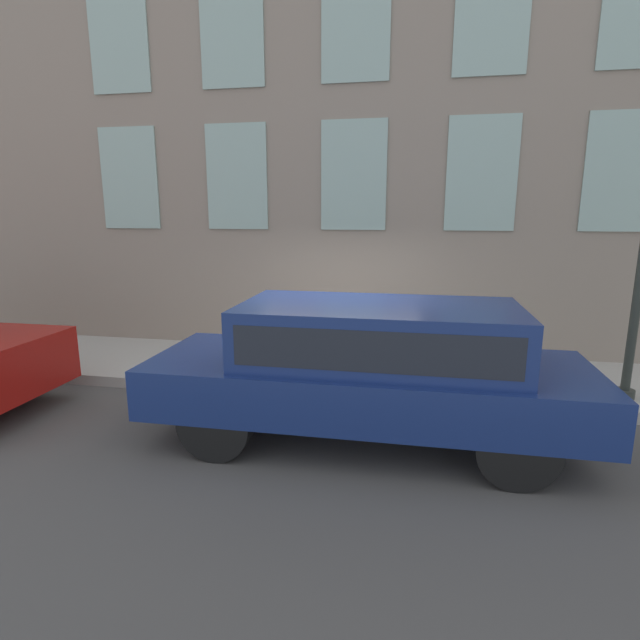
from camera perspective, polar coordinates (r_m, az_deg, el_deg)
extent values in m
plane|color=#514F4C|center=(7.39, 1.23, -9.46)|extent=(80.00, 80.00, 0.00)
cube|color=#B2ADA3|center=(8.45, 2.57, -6.01)|extent=(2.36, 60.00, 0.17)
cube|color=gray|center=(9.84, 4.24, 30.59)|extent=(0.30, 40.00, 11.66)
cube|color=#9EBCB2|center=(9.67, 31.29, 14.26)|extent=(0.03, 1.16, 1.89)
cube|color=#9EBCB2|center=(9.18, 18.00, 15.61)|extent=(0.03, 1.16, 1.89)
cube|color=#9EBCB2|center=(9.19, 3.86, 16.15)|extent=(0.03, 1.16, 1.89)
cube|color=#9EBCB2|center=(9.71, -9.50, 15.81)|extent=(0.03, 1.16, 1.89)
cube|color=#9EBCB2|center=(10.65, -20.95, 14.87)|extent=(0.03, 1.16, 1.89)
cube|color=#9EBCB2|center=(9.67, 19.11, 30.36)|extent=(0.03, 1.16, 1.89)
cube|color=#9EBCB2|center=(9.68, 4.11, 30.92)|extent=(0.03, 1.16, 1.89)
cube|color=#9EBCB2|center=(10.17, -10.07, 29.86)|extent=(0.03, 1.16, 1.89)
cube|color=#9EBCB2|center=(11.07, -22.05, 27.72)|extent=(0.03, 1.16, 1.89)
cylinder|color=gold|center=(7.97, 1.52, -6.34)|extent=(0.36, 0.36, 0.04)
cylinder|color=gold|center=(7.88, 1.54, -4.24)|extent=(0.26, 0.26, 0.65)
sphere|color=#A4891E|center=(7.79, 1.55, -1.95)|extent=(0.28, 0.28, 0.28)
cylinder|color=black|center=(7.77, 1.55, -1.35)|extent=(0.09, 0.09, 0.11)
cylinder|color=gold|center=(7.83, 2.86, -3.76)|extent=(0.09, 0.10, 0.09)
cylinder|color=gold|center=(7.89, 0.23, -3.63)|extent=(0.09, 0.10, 0.09)
cylinder|color=#726651|center=(8.48, -1.49, -3.54)|extent=(0.07, 0.07, 0.51)
cylinder|color=#726651|center=(8.58, -1.34, -3.35)|extent=(0.07, 0.07, 0.51)
cube|color=red|center=(8.42, -1.43, -0.54)|extent=(0.14, 0.09, 0.38)
cylinder|color=red|center=(8.33, -1.58, -0.63)|extent=(0.06, 0.06, 0.36)
cylinder|color=red|center=(8.51, -1.29, -0.34)|extent=(0.06, 0.06, 0.36)
sphere|color=brown|center=(8.36, -1.44, 1.29)|extent=(0.17, 0.17, 0.17)
cylinder|color=black|center=(5.80, -11.88, -11.54)|extent=(0.24, 0.84, 0.84)
cylinder|color=black|center=(7.21, -6.95, -6.55)|extent=(0.24, 0.84, 0.84)
cylinder|color=black|center=(5.50, 21.69, -13.54)|extent=(0.24, 0.84, 0.84)
cylinder|color=black|center=(6.97, 19.28, -7.84)|extent=(0.24, 0.84, 0.84)
cube|color=navy|center=(6.05, 5.31, -7.30)|extent=(1.85, 5.17, 0.59)
cube|color=navy|center=(5.86, 6.69, -1.51)|extent=(1.63, 3.20, 0.68)
cube|color=#1E232D|center=(5.86, 6.69, -1.51)|extent=(1.64, 2.95, 0.44)
cylinder|color=black|center=(8.85, -31.25, -5.30)|extent=(0.24, 0.67, 0.67)
cylinder|color=#2D332D|center=(8.29, 31.43, -7.18)|extent=(0.26, 0.26, 0.12)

